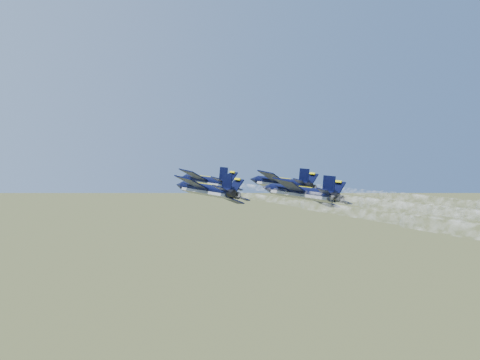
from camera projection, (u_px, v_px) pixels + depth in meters
jet_lead at (205, 181)px, 111.13m from camera, size 13.72×18.78×6.24m
jet_left at (206, 189)px, 94.86m from camera, size 13.72×18.78×6.24m
jet_right at (281, 183)px, 107.13m from camera, size 13.72×18.78×6.24m
jet_slot at (300, 192)px, 90.34m from camera, size 13.72×18.78×6.24m
smoke_trail_lead at (354, 199)px, 80.59m from camera, size 2.68×50.54×2.40m
smoke_trail_left at (393, 216)px, 64.32m from camera, size 2.68×50.54×2.40m
smoke_trail_right at (468, 203)px, 76.59m from camera, size 2.68×50.54×2.40m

